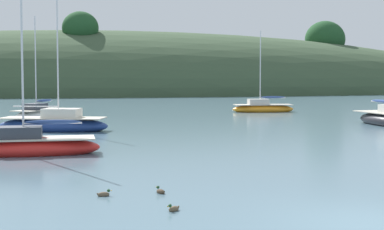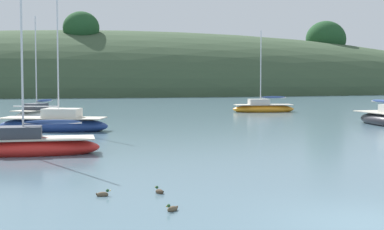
{
  "view_description": "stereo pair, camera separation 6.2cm",
  "coord_description": "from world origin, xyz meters",
  "views": [
    {
      "loc": [
        -6.87,
        -13.01,
        3.46
      ],
      "look_at": [
        0.0,
        20.0,
        1.2
      ],
      "focal_mm": 57.59,
      "sensor_mm": 36.0,
      "label": 1
    },
    {
      "loc": [
        -6.81,
        -13.02,
        3.46
      ],
      "look_at": [
        0.0,
        20.0,
        1.2
      ],
      "focal_mm": 57.59,
      "sensor_mm": 36.0,
      "label": 2
    }
  ],
  "objects": [
    {
      "name": "ground_plane",
      "position": [
        0.0,
        0.0,
        0.0
      ],
      "size": [
        400.0,
        400.0,
        0.0
      ],
      "primitive_type": "plane",
      "color": "slate"
    },
    {
      "name": "sailboat_teal_outer",
      "position": [
        -8.34,
        14.1,
        0.37
      ],
      "size": [
        5.9,
        2.03,
        8.41
      ],
      "color": "red",
      "rests_on": "ground"
    },
    {
      "name": "duck_lone_left",
      "position": [
        -4.2,
        2.1,
        0.05
      ],
      "size": [
        0.38,
        0.36,
        0.24
      ],
      "color": "brown",
      "rests_on": "ground"
    },
    {
      "name": "far_shoreline_hill",
      "position": [
        -0.08,
        94.05,
        0.13
      ],
      "size": [
        150.0,
        36.0,
        25.61
      ],
      "color": "#384C33",
      "rests_on": "ground"
    },
    {
      "name": "duck_lone_right",
      "position": [
        -4.18,
        4.44,
        0.05
      ],
      "size": [
        0.3,
        0.41,
        0.24
      ],
      "color": "#473828",
      "rests_on": "ground"
    },
    {
      "name": "sailboat_grey_yawl",
      "position": [
        -7.5,
        25.16,
        0.41
      ],
      "size": [
        7.14,
        4.22,
        9.08
      ],
      "color": "navy",
      "rests_on": "ground"
    },
    {
      "name": "sailboat_orange_cutter",
      "position": [
        -8.89,
        36.47,
        0.36
      ],
      "size": [
        4.44,
        5.85,
        8.11
      ],
      "color": "white",
      "rests_on": "ground"
    },
    {
      "name": "sailboat_yellow_far",
      "position": [
        10.82,
        40.39,
        0.36
      ],
      "size": [
        5.79,
        2.4,
        7.55
      ],
      "color": "orange",
      "rests_on": "ground"
    },
    {
      "name": "duck_lead",
      "position": [
        -5.81,
        4.35,
        0.05
      ],
      "size": [
        0.42,
        0.18,
        0.24
      ],
      "color": "brown",
      "rests_on": "ground"
    }
  ]
}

